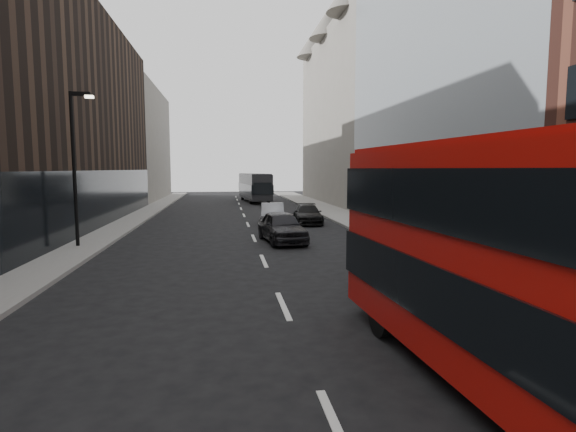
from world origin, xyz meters
name	(u,v)px	position (x,y,z in m)	size (l,w,h in m)	color
sidewalk_right	(361,223)	(7.50, 25.00, 0.07)	(3.00, 80.00, 0.15)	slate
sidewalk_left	(119,228)	(-8.00, 25.00, 0.07)	(2.00, 80.00, 0.15)	slate
building_modern_block	(453,59)	(11.47, 21.00, 9.90)	(5.03, 22.00, 20.00)	#A8ADB3
building_victorian	(344,113)	(11.38, 44.00, 9.66)	(6.50, 24.00, 21.00)	slate
building_left_mid	(80,122)	(-11.50, 30.00, 7.00)	(5.00, 24.00, 14.00)	black
building_left_far	(139,145)	(-11.50, 52.00, 6.50)	(5.00, 20.00, 13.00)	slate
street_lamp	(75,158)	(-8.22, 18.00, 4.18)	(1.06, 0.22, 7.00)	black
red_bus	(535,262)	(3.06, 2.30, 2.31)	(3.01, 10.44, 4.17)	#B4100B
grey_bus	(255,187)	(1.88, 46.86, 1.70)	(3.30, 9.96, 3.17)	black
car_a	(282,227)	(1.33, 18.60, 0.78)	(1.85, 4.59, 1.56)	black
car_b	(272,214)	(1.65, 26.00, 0.70)	(1.49, 4.26, 1.40)	gray
car_c	(308,214)	(4.06, 26.03, 0.63)	(1.77, 4.36, 1.27)	black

